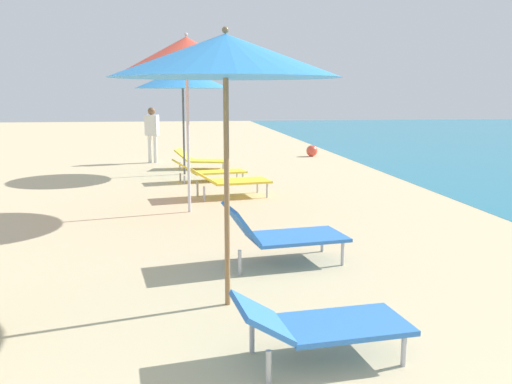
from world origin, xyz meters
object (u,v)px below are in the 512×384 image
object	(u,v)px
lounger_second_shoreside	(281,233)
lounger_farthest_shoreside	(201,159)
lounger_second_inland	(320,323)
beach_ball	(312,151)
person_walking_near	(152,129)
lounger_farthest_inland	(209,170)
lounger_third_shoreside	(229,180)
umbrella_third	(186,56)
umbrella_farthest	(183,78)
umbrella_second	(226,56)

from	to	relation	value
lounger_second_shoreside	lounger_farthest_shoreside	distance (m)	8.49
lounger_second_inland	beach_ball	world-z (taller)	lounger_second_inland
lounger_farthest_shoreside	person_walking_near	distance (m)	2.15
lounger_farthest_inland	lounger_third_shoreside	bearing A→B (deg)	-93.43
lounger_farthest_inland	umbrella_third	bearing A→B (deg)	-109.81
person_walking_near	lounger_farthest_shoreside	bearing A→B (deg)	60.52
umbrella_farthest	lounger_farthest_shoreside	xyz separation A→B (m)	(0.45, 0.92, -2.06)
lounger_farthest_inland	beach_ball	world-z (taller)	lounger_farthest_inland
lounger_third_shoreside	lounger_second_inland	bearing A→B (deg)	-99.40
lounger_second_shoreside	person_walking_near	xyz separation A→B (m)	(-1.91, 10.01, 0.60)
lounger_second_shoreside	lounger_second_inland	world-z (taller)	lounger_second_shoreside
umbrella_third	lounger_second_shoreside	bearing A→B (deg)	-71.69
umbrella_second	beach_ball	xyz separation A→B (m)	(3.71, 12.21, -2.11)
lounger_second_shoreside	umbrella_third	distance (m)	3.87
lounger_farthest_shoreside	lounger_second_shoreside	bearing A→B (deg)	-72.71
lounger_second_shoreside	lounger_third_shoreside	xyz separation A→B (m)	(-0.22, 4.31, -0.02)
lounger_farthest_inland	beach_ball	size ratio (longest dim) A/B	4.84
umbrella_second	lounger_second_inland	xyz separation A→B (m)	(0.58, -1.21, -1.99)
lounger_second_shoreside	beach_ball	size ratio (longest dim) A/B	4.20
umbrella_third	beach_ball	distance (m)	9.20
lounger_farthest_shoreside	beach_ball	distance (m)	4.36
lounger_second_inland	lounger_farthest_inland	distance (m)	8.80
umbrella_second	umbrella_third	size ratio (longest dim) A/B	0.87
lounger_farthest_inland	lounger_second_shoreside	bearing A→B (deg)	-96.70
umbrella_third	lounger_farthest_shoreside	world-z (taller)	umbrella_third
umbrella_farthest	beach_ball	size ratio (longest dim) A/B	7.42
umbrella_third	lounger_farthest_inland	size ratio (longest dim) A/B	1.71
lounger_third_shoreside	beach_ball	xyz separation A→B (m)	(3.21, 6.66, -0.16)
lounger_third_shoreside	beach_ball	distance (m)	7.40
person_walking_near	beach_ball	xyz separation A→B (m)	(4.89, 0.96, -0.77)
lounger_second_inland	lounger_farthest_shoreside	size ratio (longest dim) A/B	0.91
lounger_second_shoreside	umbrella_farthest	world-z (taller)	umbrella_farthest
lounger_third_shoreside	lounger_farthest_inland	xyz separation A→B (m)	(-0.28, 2.03, -0.09)
lounger_second_shoreside	lounger_farthest_shoreside	size ratio (longest dim) A/B	0.99
lounger_second_inland	umbrella_third	distance (m)	5.99
lounger_farthest_inland	lounger_second_inland	bearing A→B (deg)	-98.91
lounger_second_inland	lounger_farthest_inland	size ratio (longest dim) A/B	0.79
umbrella_second	person_walking_near	world-z (taller)	umbrella_second
umbrella_second	lounger_second_inland	distance (m)	2.40
person_walking_near	beach_ball	world-z (taller)	person_walking_near
lounger_third_shoreside	beach_ball	world-z (taller)	lounger_third_shoreside
lounger_farthest_shoreside	person_walking_near	world-z (taller)	person_walking_near
lounger_farthest_inland	person_walking_near	size ratio (longest dim) A/B	1.08
umbrella_third	lounger_third_shoreside	xyz separation A→B (m)	(0.78, 1.28, -2.21)
umbrella_third	person_walking_near	xyz separation A→B (m)	(-0.91, 6.98, -1.60)
umbrella_third	lounger_farthest_inland	bearing A→B (deg)	81.43
umbrella_second	beach_ball	distance (m)	12.93
umbrella_third	person_walking_near	bearing A→B (deg)	97.40
umbrella_farthest	lounger_farthest_inland	distance (m)	2.45
umbrella_second	lounger_farthest_inland	distance (m)	7.85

